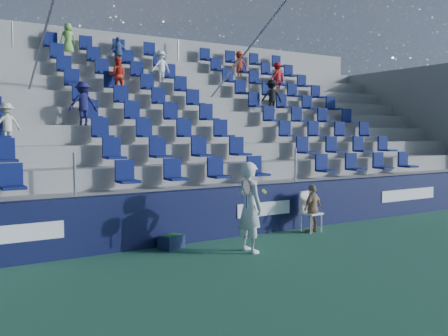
% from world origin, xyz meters
% --- Properties ---
extents(ground, '(70.00, 70.00, 0.00)m').
position_xyz_m(ground, '(0.00, 0.00, 0.00)').
color(ground, '#2A6347').
rests_on(ground, ground).
extents(sponsor_wall, '(24.00, 0.32, 1.20)m').
position_xyz_m(sponsor_wall, '(0.00, 3.15, 0.60)').
color(sponsor_wall, '#0F1438').
rests_on(sponsor_wall, ground).
extents(grandstand, '(24.00, 8.17, 6.63)m').
position_xyz_m(grandstand, '(-0.01, 8.24, 2.14)').
color(grandstand, '#969792').
rests_on(grandstand, ground).
extents(tennis_player, '(0.69, 0.71, 1.91)m').
position_xyz_m(tennis_player, '(0.09, 1.61, 0.95)').
color(tennis_player, white).
rests_on(tennis_player, ground).
extents(line_judge_chair, '(0.50, 0.51, 1.02)m').
position_xyz_m(line_judge_chair, '(2.65, 2.66, 0.58)').
color(line_judge_chair, white).
rests_on(line_judge_chair, ground).
extents(line_judge, '(0.77, 0.47, 1.22)m').
position_xyz_m(line_judge, '(2.65, 2.50, 0.61)').
color(line_judge, tan).
rests_on(line_judge, ground).
extents(ball_bin, '(0.62, 0.53, 0.30)m').
position_xyz_m(ball_bin, '(-1.18, 2.75, 0.16)').
color(ball_bin, '#101B3A').
rests_on(ball_bin, ground).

